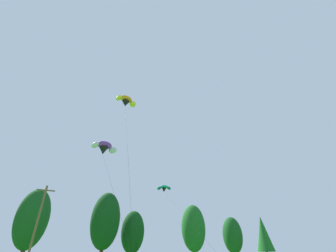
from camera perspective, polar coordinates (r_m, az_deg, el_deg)
The scene contains 10 objects.
treeline_tree_c at distance 43.99m, azimuth -31.64°, elevation -19.62°, with size 4.97×4.97×11.74m.
treeline_tree_d at distance 44.52m, azimuth -15.88°, elevation -22.35°, with size 5.11×5.11×12.27m.
treeline_tree_e at distance 47.56m, azimuth -9.11°, elevation -25.41°, with size 4.41×4.41×9.65m.
treeline_tree_f at distance 49.71m, azimuth 6.57°, elevation -24.66°, with size 4.83×4.83×11.23m.
treeline_tree_g at distance 58.95m, azimuth 16.33°, elevation -25.43°, with size 4.46×4.46×9.87m.
treeline_tree_h at distance 61.82m, azimuth 23.38°, elevation -24.12°, with size 3.84×3.84×10.17m.
utility_pole at distance 33.70m, azimuth -30.84°, elevation -21.00°, with size 2.20×0.26×10.02m.
parafoil_kite_high_orange at distance 38.18m, azimuth -10.81°, elevation 6.29°, with size 4.01×14.55×23.79m.
parafoil_kite_mid_teal at distance 43.42m, azimuth -1.03°, elevation -15.79°, with size 3.03×19.65×12.38m.
parafoil_kite_far_purple at distance 30.02m, azimuth -16.20°, elevation -5.39°, with size 3.71×11.54×13.33m.
Camera 1 is at (-11.17, 4.47, 2.09)m, focal length 23.59 mm.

